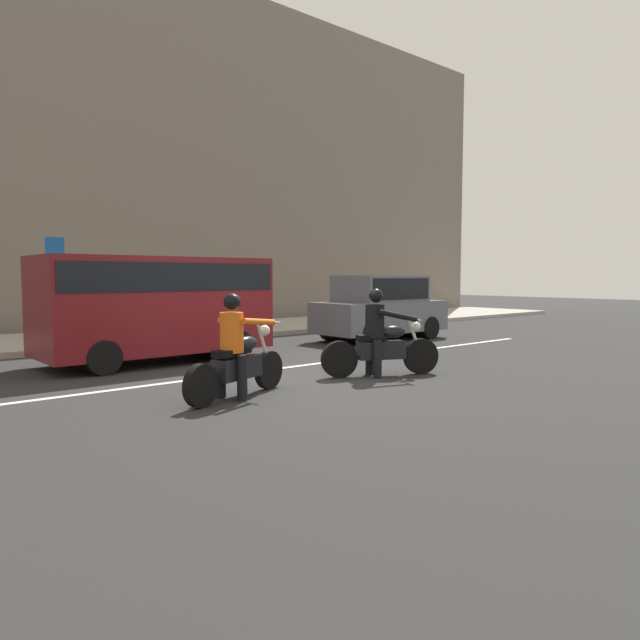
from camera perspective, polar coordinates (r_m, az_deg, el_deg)
The scene contains 9 objects.
ground_plane at distance 10.24m, azimuth -3.37°, elevation -5.71°, with size 80.00×80.00×0.00m, color #292929.
sidewalk_slab at distance 17.23m, azimuth -19.75°, elevation -1.62°, with size 40.00×4.40×0.14m, color #A8A399.
building_facade at distance 20.82m, azimuth -23.70°, elevation 16.14°, with size 40.00×1.40×12.34m, color slate.
lane_marking_stripe at distance 10.82m, azimuth -7.31°, elevation -5.17°, with size 18.00×0.14×0.01m, color silver.
motorcycle_with_rider_orange_stripe at distance 8.59m, azimuth -8.20°, elevation -3.43°, with size 2.09×0.92×1.54m.
motorcycle_with_rider_black_leather at distance 10.40m, azimuth 5.96°, elevation -2.02°, with size 2.05×1.11×1.56m.
parked_van_maroon at distance 12.42m, azimuth -15.88°, elevation 1.75°, with size 4.58×1.96×2.17m.
parked_hatchback_slate_gray at distance 16.29m, azimuth 5.96°, elevation 1.33°, with size 3.90×1.76×1.80m.
street_sign_post at distance 15.52m, azimuth -24.57°, elevation 3.72°, with size 0.44×0.08×2.62m.
Camera 1 is at (-6.12, -8.01, 1.79)m, focal length 32.53 mm.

